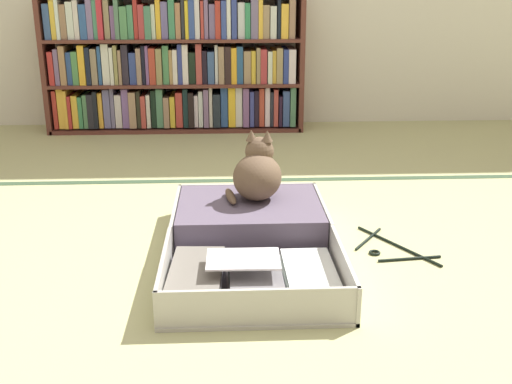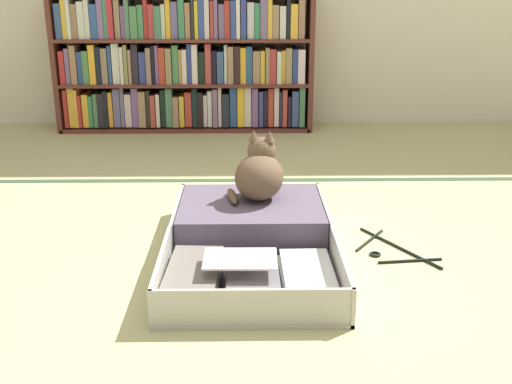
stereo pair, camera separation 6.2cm
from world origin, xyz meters
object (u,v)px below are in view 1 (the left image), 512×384
at_px(open_suitcase, 249,235).
at_px(bookshelf, 175,64).
at_px(clothes_hanger, 390,248).
at_px(black_cat, 257,174).

bearing_deg(open_suitcase, bookshelf, 101.74).
distance_m(open_suitcase, clothes_hanger, 0.51).
relative_size(black_cat, clothes_hanger, 0.72).
bearing_deg(clothes_hanger, open_suitcase, 176.42).
xyz_separation_m(bookshelf, clothes_hanger, (0.91, -1.95, -0.42)).
relative_size(bookshelf, clothes_hanger, 4.46).
bearing_deg(clothes_hanger, black_cat, 153.23).
bearing_deg(open_suitcase, black_cat, 78.91).
xyz_separation_m(bookshelf, black_cat, (0.44, -1.71, -0.20)).
distance_m(open_suitcase, black_cat, 0.27).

